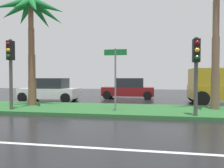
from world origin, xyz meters
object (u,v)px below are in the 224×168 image
at_px(street_name_sign, 115,71).
at_px(car_in_traffic_second, 129,89).
at_px(palm_tree_mid_left, 31,15).
at_px(traffic_signal_median_left, 10,61).
at_px(traffic_signal_median_right, 196,62).
at_px(car_in_traffic_leading, 50,90).

height_order(street_name_sign, car_in_traffic_second, street_name_sign).
relative_size(palm_tree_mid_left, traffic_signal_median_left, 1.83).
bearing_deg(traffic_signal_median_right, car_in_traffic_leading, 149.04).
bearing_deg(palm_tree_mid_left, street_name_sign, -12.80).
xyz_separation_m(street_name_sign, car_in_traffic_second, (-0.13, 7.84, -1.25)).
bearing_deg(palm_tree_mid_left, traffic_signal_median_left, -96.07).
bearing_deg(car_in_traffic_leading, palm_tree_mid_left, 100.61).
bearing_deg(street_name_sign, traffic_signal_median_right, -12.47).
bearing_deg(street_name_sign, car_in_traffic_second, 90.97).
height_order(palm_tree_mid_left, street_name_sign, palm_tree_mid_left).
distance_m(palm_tree_mid_left, traffic_signal_median_left, 3.22).
distance_m(car_in_traffic_leading, car_in_traffic_second, 6.40).
bearing_deg(traffic_signal_median_right, street_name_sign, 167.53).
relative_size(palm_tree_mid_left, car_in_traffic_leading, 1.50).
relative_size(traffic_signal_median_left, traffic_signal_median_right, 1.07).
height_order(traffic_signal_median_left, car_in_traffic_second, traffic_signal_median_left).
relative_size(traffic_signal_median_left, street_name_sign, 1.17).
xyz_separation_m(car_in_traffic_leading, car_in_traffic_second, (5.63, 3.04, 0.00)).
bearing_deg(palm_tree_mid_left, car_in_traffic_second, 53.49).
distance_m(traffic_signal_median_left, traffic_signal_median_right, 8.79).
xyz_separation_m(palm_tree_mid_left, car_in_traffic_second, (4.95, 6.68, -4.52)).
bearing_deg(car_in_traffic_second, traffic_signal_median_left, 58.39).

